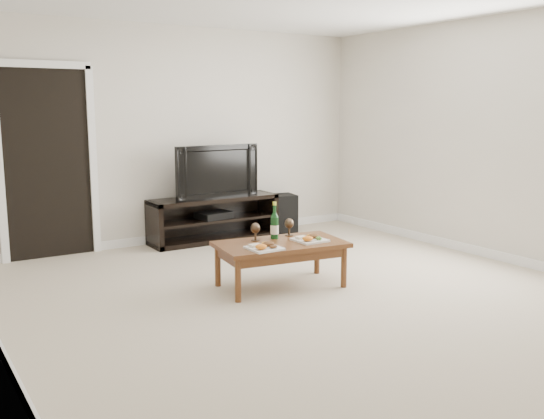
{
  "coord_description": "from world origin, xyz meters",
  "views": [
    {
      "loc": [
        -3.02,
        -4.11,
        1.66
      ],
      "look_at": [
        -0.02,
        0.59,
        0.7
      ],
      "focal_mm": 40.0,
      "sensor_mm": 36.0,
      "label": 1
    }
  ],
  "objects_px": {
    "media_console": "(214,219)",
    "television": "(213,171)",
    "subwoofer": "(282,213)",
    "coffee_table": "(281,264)"
  },
  "relations": [
    {
      "from": "subwoofer",
      "to": "coffee_table",
      "type": "bearing_deg",
      "value": -113.08
    },
    {
      "from": "media_console",
      "to": "subwoofer",
      "type": "xyz_separation_m",
      "value": [
        1.02,
        0.01,
        -0.03
      ]
    },
    {
      "from": "television",
      "to": "subwoofer",
      "type": "height_order",
      "value": "television"
    },
    {
      "from": "subwoofer",
      "to": "coffee_table",
      "type": "relative_size",
      "value": 0.43
    },
    {
      "from": "coffee_table",
      "to": "television",
      "type": "bearing_deg",
      "value": 79.87
    },
    {
      "from": "media_console",
      "to": "television",
      "type": "xyz_separation_m",
      "value": [
        0.0,
        0.0,
        0.6
      ]
    },
    {
      "from": "media_console",
      "to": "subwoofer",
      "type": "distance_m",
      "value": 1.02
    },
    {
      "from": "media_console",
      "to": "coffee_table",
      "type": "xyz_separation_m",
      "value": [
        -0.37,
        -2.07,
        -0.07
      ]
    },
    {
      "from": "media_console",
      "to": "coffee_table",
      "type": "bearing_deg",
      "value": -100.13
    },
    {
      "from": "media_console",
      "to": "television",
      "type": "distance_m",
      "value": 0.6
    }
  ]
}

